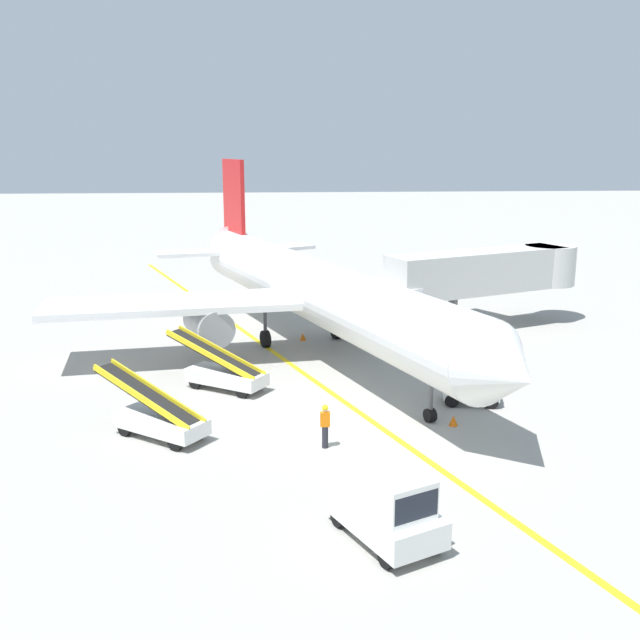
{
  "coord_description": "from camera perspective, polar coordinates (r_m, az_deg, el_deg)",
  "views": [
    {
      "loc": [
        -1.93,
        -27.38,
        11.07
      ],
      "look_at": [
        0.82,
        8.32,
        2.5
      ],
      "focal_mm": 41.21,
      "sensor_mm": 36.0,
      "label": 1
    }
  ],
  "objects": [
    {
      "name": "baggage_tug_near_wing",
      "position": [
        32.83,
        11.92,
        -4.84
      ],
      "size": [
        2.61,
        1.75,
        2.1
      ],
      "color": "silver",
      "rests_on": "ground"
    },
    {
      "name": "ground_crew_marshaller",
      "position": [
        27.61,
        0.4,
        -8.13
      ],
      "size": [
        0.36,
        0.24,
        1.7
      ],
      "color": "#26262D",
      "rests_on": "ground"
    },
    {
      "name": "ground_plane",
      "position": [
        29.6,
        -0.34,
        -8.5
      ],
      "size": [
        300.0,
        300.0,
        0.0
      ],
      "primitive_type": "plane",
      "color": "#9E9B93"
    },
    {
      "name": "pushback_tug",
      "position": [
        21.54,
        5.44,
        -14.49
      ],
      "size": [
        3.25,
        4.07,
        2.2
      ],
      "color": "silver",
      "rests_on": "ground"
    },
    {
      "name": "safety_cone_nose_right",
      "position": [
        40.75,
        -7.94,
        -2.11
      ],
      "size": [
        0.36,
        0.36,
        0.44
      ],
      "primitive_type": "cone",
      "color": "orange",
      "rests_on": "ground"
    },
    {
      "name": "taxi_line_yellow",
      "position": [
        34.33,
        0.43,
        -5.34
      ],
      "size": [
        27.6,
        75.29,
        0.01
      ],
      "primitive_type": "cube",
      "rotation": [
        0.0,
        0.0,
        0.35
      ],
      "color": "yellow",
      "rests_on": "ground"
    },
    {
      "name": "safety_cone_wingtip_left",
      "position": [
        42.63,
        -1.34,
        -1.29
      ],
      "size": [
        0.36,
        0.36,
        0.44
      ],
      "primitive_type": "cone",
      "color": "orange",
      "rests_on": "ground"
    },
    {
      "name": "safety_cone_wingtip_right",
      "position": [
        34.99,
        10.46,
        -4.84
      ],
      "size": [
        0.36,
        0.36,
        0.44
      ],
      "primitive_type": "cone",
      "color": "orange",
      "rests_on": "ground"
    },
    {
      "name": "belt_loader_forward_hold",
      "position": [
        34.37,
        -7.45,
        -4.08
      ],
      "size": [
        4.86,
        3.8,
        2.59
      ],
      "color": "silver",
      "rests_on": "ground"
    },
    {
      "name": "airliner",
      "position": [
        40.04,
        -0.65,
        2.44
      ],
      "size": [
        27.5,
        34.17,
        10.1
      ],
      "color": "white",
      "rests_on": "ground"
    },
    {
      "name": "belt_loader_aft_hold",
      "position": [
        29.3,
        -12.42,
        -7.43
      ],
      "size": [
        4.76,
        3.99,
        2.59
      ],
      "color": "silver",
      "rests_on": "ground"
    },
    {
      "name": "safety_cone_nose_left",
      "position": [
        30.4,
        10.32,
        -7.68
      ],
      "size": [
        0.36,
        0.36,
        0.44
      ],
      "primitive_type": "cone",
      "color": "orange",
      "rests_on": "ground"
    },
    {
      "name": "jet_bridge",
      "position": [
        46.28,
        13.5,
        3.73
      ],
      "size": [
        12.91,
        7.27,
        4.85
      ],
      "color": "beige",
      "rests_on": "ground"
    }
  ]
}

